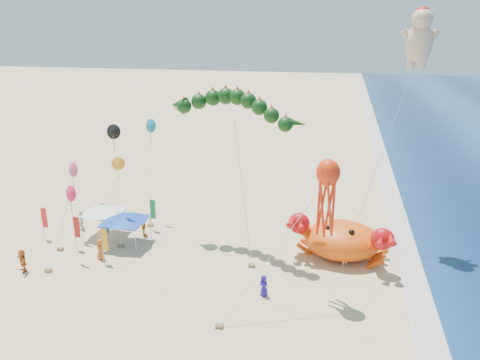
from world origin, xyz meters
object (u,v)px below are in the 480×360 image
dragon_kite (232,111)px  canopy_blue (125,219)px  crab_inflatable (342,239)px  octopus_kite (326,192)px  cherub_kite (420,36)px  canopy_white (103,210)px

dragon_kite → canopy_blue: (-9.08, -2.50, -9.40)m
crab_inflatable → octopus_kite: bearing=-103.2°
crab_inflatable → dragon_kite: 14.01m
cherub_kite → canopy_blue: (-23.61, -6.48, -15.25)m
canopy_blue → canopy_white: bearing=153.7°
cherub_kite → octopus_kite: cherub_kite is taller
dragon_kite → octopus_kite: (8.16, -7.07, -3.97)m
crab_inflatable → cherub_kite: cherub_kite is taller
crab_inflatable → canopy_blue: 18.74m
cherub_kite → canopy_white: bearing=-169.0°
dragon_kite → cherub_kite: (14.53, 3.98, 5.85)m
dragon_kite → cherub_kite: size_ratio=0.66×
dragon_kite → canopy_blue: dragon_kite is taller
crab_inflatable → cherub_kite: size_ratio=0.43×
crab_inflatable → canopy_white: crab_inflatable is taller
crab_inflatable → canopy_blue: crab_inflatable is taller
dragon_kite → octopus_kite: dragon_kite is taller
cherub_kite → canopy_blue: bearing=-164.7°
crab_inflatable → canopy_white: size_ratio=2.44×
crab_inflatable → canopy_white: bearing=-179.6°
dragon_kite → canopy_white: (-11.86, -1.13, -9.40)m
crab_inflatable → dragon_kite: dragon_kite is taller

